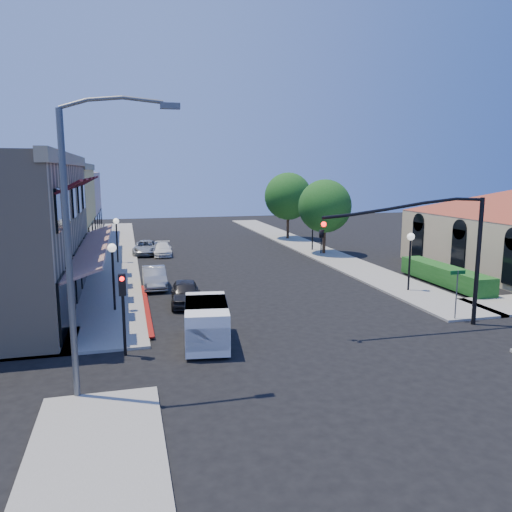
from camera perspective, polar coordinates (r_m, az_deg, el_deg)
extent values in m
plane|color=black|center=(20.82, 8.32, -10.61)|extent=(120.00, 120.00, 0.00)
cube|color=gray|center=(45.50, -15.74, 0.34)|extent=(3.50, 50.00, 0.12)
cube|color=gray|center=(48.39, 5.44, 1.21)|extent=(3.50, 50.00, 0.12)
cube|color=maroon|center=(26.92, -12.38, -6.01)|extent=(0.25, 10.00, 0.06)
cube|color=tan|center=(29.08, -20.73, 10.30)|extent=(0.50, 18.20, 0.60)
cube|color=#561416|center=(29.28, -18.13, 1.10)|extent=(1.75, 17.00, 0.67)
cube|color=#440D14|center=(22.05, -20.56, 7.43)|extent=(1.02, 1.50, 0.60)
cube|color=#440D14|center=(25.43, -19.81, 7.70)|extent=(1.02, 1.50, 0.60)
cube|color=#440D14|center=(28.82, -19.23, 7.90)|extent=(1.02, 1.50, 0.60)
cube|color=#440D14|center=(32.21, -18.77, 8.07)|extent=(1.02, 1.50, 0.60)
cube|color=#440D14|center=(35.60, -18.40, 8.20)|extent=(1.02, 1.50, 0.60)
cube|color=black|center=(22.31, -21.21, -5.48)|extent=(0.12, 2.60, 2.60)
cube|color=black|center=(25.59, -20.38, -3.53)|extent=(0.12, 2.60, 2.60)
cube|color=black|center=(28.90, -19.74, -2.02)|extent=(0.12, 2.60, 2.60)
cube|color=black|center=(32.23, -19.24, -0.82)|extent=(0.12, 2.60, 2.60)
cube|color=black|center=(35.57, -18.83, 0.15)|extent=(0.12, 2.60, 2.60)
cube|color=#DDC063|center=(44.73, -24.68, 4.49)|extent=(10.00, 12.00, 7.60)
cube|color=beige|center=(56.58, -22.61, 5.24)|extent=(10.00, 12.00, 7.00)
cube|color=black|center=(33.45, 27.21, -0.64)|extent=(0.12, 1.40, 2.80)
cube|color=black|center=(37.26, 22.12, 0.68)|extent=(0.12, 1.40, 2.80)
cube|color=black|center=(41.32, 18.00, 1.75)|extent=(0.12, 1.40, 2.80)
cube|color=#195117|center=(33.99, 20.71, -3.14)|extent=(1.40, 8.00, 1.10)
cylinder|color=black|center=(43.66, 7.77, 1.55)|extent=(0.28, 0.28, 2.10)
sphere|color=#195117|center=(43.33, 7.87, 5.67)|extent=(4.56, 4.56, 4.56)
cylinder|color=black|center=(52.95, 3.65, 3.14)|extent=(0.28, 0.28, 2.27)
sphere|color=#195117|center=(52.67, 3.69, 6.83)|extent=(4.94, 4.94, 4.94)
cylinder|color=black|center=(25.36, 24.01, -0.65)|extent=(0.20, 0.20, 6.00)
cylinder|color=black|center=(22.81, 16.75, 5.30)|extent=(7.80, 0.14, 0.14)
imported|color=black|center=(21.14, 7.55, 2.85)|extent=(0.20, 0.16, 1.00)
sphere|color=#FF0C0C|center=(20.94, 7.76, 3.61)|extent=(0.22, 0.22, 0.22)
cylinder|color=black|center=(20.25, -14.87, -6.96)|extent=(0.12, 0.12, 3.00)
cube|color=black|center=(19.75, -15.05, -3.18)|extent=(0.28, 0.22, 0.85)
sphere|color=#FF0C0C|center=(19.58, -15.08, -2.55)|extent=(0.18, 0.18, 0.18)
cylinder|color=#595B5E|center=(16.25, -20.62, -0.47)|extent=(0.20, 0.20, 9.00)
cylinder|color=#595B5E|center=(16.06, -16.12, 16.69)|extent=(3.00, 0.12, 0.12)
cube|color=#595B5E|center=(16.11, -9.79, 16.54)|extent=(0.60, 0.25, 0.18)
cylinder|color=#595B5E|center=(25.95, 21.92, -4.24)|extent=(0.06, 0.06, 2.50)
cube|color=#0C591E|center=(25.71, 22.08, -1.75)|extent=(0.80, 0.04, 0.18)
cylinder|color=black|center=(26.54, -15.96, -2.83)|extent=(0.12, 0.12, 3.20)
sphere|color=white|center=(26.22, -16.14, 0.90)|extent=(0.44, 0.44, 0.44)
cylinder|color=black|center=(40.32, -15.59, 1.39)|extent=(0.12, 0.12, 3.20)
sphere|color=white|center=(40.12, -15.70, 3.86)|extent=(0.44, 0.44, 0.44)
cylinder|color=black|center=(31.11, 17.12, -1.07)|extent=(0.12, 0.12, 3.20)
sphere|color=white|center=(30.84, 17.28, 2.12)|extent=(0.44, 0.44, 0.44)
cylinder|color=black|center=(45.32, 6.47, 2.57)|extent=(0.12, 0.12, 3.20)
sphere|color=white|center=(45.13, 6.52, 4.78)|extent=(0.44, 0.44, 0.44)
cube|color=white|center=(21.11, -5.68, -7.53)|extent=(2.23, 4.19, 1.64)
cube|color=white|center=(19.49, -5.54, -9.28)|extent=(1.74, 0.76, 0.91)
cube|color=black|center=(19.65, -5.59, -7.73)|extent=(1.54, 0.29, 0.82)
cube|color=black|center=(21.25, -5.72, -6.26)|extent=(2.04, 2.57, 0.82)
cylinder|color=black|center=(20.02, -7.79, -10.52)|extent=(0.30, 0.62, 0.60)
cylinder|color=black|center=(22.60, -7.73, -8.13)|extent=(0.30, 0.62, 0.60)
cylinder|color=black|center=(20.06, -3.30, -10.41)|extent=(0.30, 0.62, 0.60)
cylinder|color=black|center=(22.63, -3.78, -8.04)|extent=(0.30, 0.62, 0.60)
imported|color=black|center=(27.42, -8.08, -4.18)|extent=(1.92, 3.98, 1.31)
imported|color=gray|center=(31.65, -11.55, -2.41)|extent=(1.38, 3.94, 1.30)
imported|color=white|center=(43.54, -10.61, 0.76)|extent=(1.72, 3.77, 1.07)
imported|color=#AAADB0|center=(44.45, -12.50, 0.95)|extent=(2.48, 4.48, 1.19)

